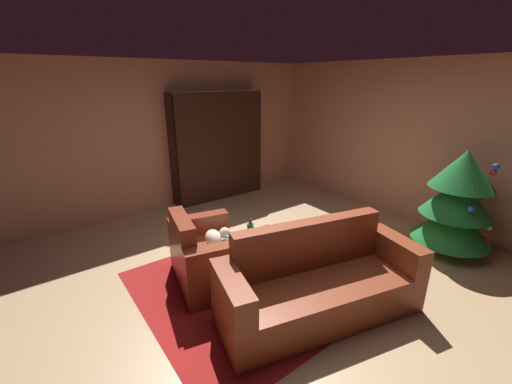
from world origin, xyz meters
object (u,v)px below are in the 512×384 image
object	(u,v)px
bookshelf_unit	(223,147)
coffee_table	(239,250)
bottle_on_table	(250,231)
decorated_tree	(457,201)
armchair_red	(207,257)
book_stack_on_table	(236,242)
couch_red	(319,286)

from	to	relation	value
bookshelf_unit	coffee_table	bearing A→B (deg)	-28.17
bottle_on_table	decorated_tree	bearing A→B (deg)	65.37
armchair_red	bookshelf_unit	bearing A→B (deg)	144.69
book_stack_on_table	couch_red	bearing A→B (deg)	23.11
bookshelf_unit	decorated_tree	xyz separation A→B (m)	(3.68, 1.29, -0.27)
armchair_red	bottle_on_table	distance (m)	0.57
decorated_tree	bottle_on_table	bearing A→B (deg)	-114.63
bookshelf_unit	bottle_on_table	bearing A→B (deg)	-25.11
couch_red	bottle_on_table	xyz separation A→B (m)	(-0.93, -0.15, 0.27)
armchair_red	couch_red	xyz separation A→B (m)	(1.14, 0.61, 0.00)
coffee_table	bookshelf_unit	bearing A→B (deg)	151.83
armchair_red	decorated_tree	xyz separation A→B (m)	(1.35, 2.94, 0.42)
coffee_table	book_stack_on_table	distance (m)	0.11
coffee_table	bottle_on_table	world-z (taller)	bottle_on_table
armchair_red	couch_red	size ratio (longest dim) A/B	0.53
book_stack_on_table	coffee_table	bearing A→B (deg)	88.59
couch_red	decorated_tree	world-z (taller)	decorated_tree
coffee_table	decorated_tree	world-z (taller)	decorated_tree
armchair_red	decorated_tree	size ratio (longest dim) A/B	0.81
armchair_red	couch_red	bearing A→B (deg)	28.00
decorated_tree	armchair_red	bearing A→B (deg)	-114.61
couch_red	book_stack_on_table	bearing A→B (deg)	-156.89
bookshelf_unit	book_stack_on_table	distance (m)	3.00
couch_red	coffee_table	xyz separation A→B (m)	(-0.88, -0.35, 0.12)
coffee_table	decorated_tree	size ratio (longest dim) A/B	0.54
armchair_red	decorated_tree	world-z (taller)	decorated_tree
couch_red	book_stack_on_table	size ratio (longest dim) A/B	9.56
bottle_on_table	book_stack_on_table	bearing A→B (deg)	-76.42
book_stack_on_table	decorated_tree	distance (m)	2.92
coffee_table	couch_red	bearing A→B (deg)	21.57
coffee_table	bottle_on_table	distance (m)	0.25
armchair_red	bottle_on_table	bearing A→B (deg)	65.49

